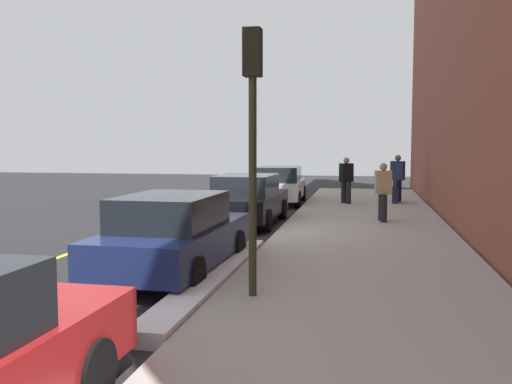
% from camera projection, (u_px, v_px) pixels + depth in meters
% --- Properties ---
extents(ground_plane, '(56.00, 56.00, 0.00)m').
position_uv_depth(ground_plane, '(245.00, 231.00, 15.92)').
color(ground_plane, black).
extents(sidewalk, '(28.00, 4.60, 0.15)m').
position_uv_depth(sidewalk, '(365.00, 232.00, 15.29)').
color(sidewalk, '#A39E93').
rests_on(sidewalk, ground).
extents(lane_stripe_centre, '(28.00, 0.14, 0.01)m').
position_uv_depth(lane_stripe_centre, '(137.00, 228.00, 16.51)').
color(lane_stripe_centre, gold).
rests_on(lane_stripe_centre, ground).
extents(snow_bank_curb, '(6.62, 0.56, 0.22)m').
position_uv_depth(snow_bank_curb, '(215.00, 277.00, 10.01)').
color(snow_bank_curb, white).
rests_on(snow_bank_curb, ground).
extents(parked_car_navy, '(4.56, 1.99, 1.51)m').
position_uv_depth(parked_car_navy, '(174.00, 234.00, 10.66)').
color(parked_car_navy, black).
rests_on(parked_car_navy, ground).
extents(parked_car_black, '(4.46, 1.95, 1.51)m').
position_uv_depth(parked_car_black, '(248.00, 200.00, 17.25)').
color(parked_car_black, black).
rests_on(parked_car_black, ground).
extents(parked_car_white, '(4.40, 2.02, 1.51)m').
position_uv_depth(parked_car_white, '(280.00, 185.00, 23.20)').
color(parked_car_white, black).
rests_on(parked_car_white, ground).
extents(pedestrian_navy_coat, '(0.58, 0.58, 1.85)m').
position_uv_depth(pedestrian_navy_coat, '(398.00, 177.00, 22.33)').
color(pedestrian_navy_coat, black).
rests_on(pedestrian_navy_coat, sidewalk).
extents(pedestrian_tan_coat, '(0.56, 0.50, 1.72)m').
position_uv_depth(pedestrian_tan_coat, '(383.00, 190.00, 16.83)').
color(pedestrian_tan_coat, black).
rests_on(pedestrian_tan_coat, sidewalk).
extents(pedestrian_black_coat, '(0.53, 0.56, 1.76)m').
position_uv_depth(pedestrian_black_coat, '(346.00, 179.00, 21.92)').
color(pedestrian_black_coat, black).
rests_on(pedestrian_black_coat, sidewalk).
extents(traffic_light_pole, '(0.35, 0.26, 3.98)m').
position_uv_depth(traffic_light_pole, '(253.00, 115.00, 8.45)').
color(traffic_light_pole, '#2D2D19').
rests_on(traffic_light_pole, sidewalk).
extents(rolling_suitcase, '(0.34, 0.22, 0.96)m').
position_uv_depth(rolling_suitcase, '(395.00, 196.00, 21.90)').
color(rolling_suitcase, '#191E38').
rests_on(rolling_suitcase, sidewalk).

